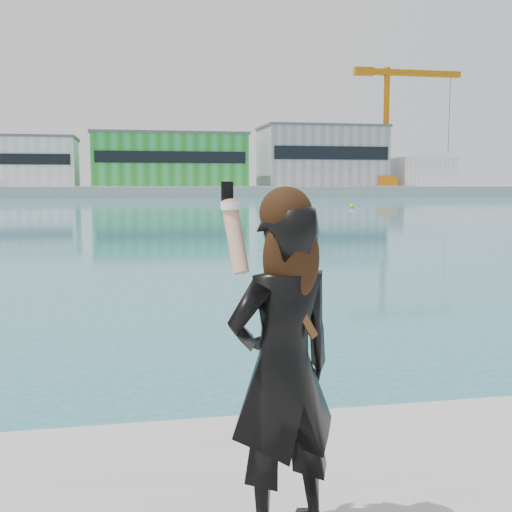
# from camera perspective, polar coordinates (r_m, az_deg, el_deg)

# --- Properties ---
(far_quay) EXTENTS (320.00, 40.00, 2.00)m
(far_quay) POSITION_cam_1_polar(r_m,az_deg,el_deg) (133.79, -11.21, 5.69)
(far_quay) COLOR #9E9E99
(far_quay) RESTS_ON ground
(warehouse_white) EXTENTS (24.48, 15.35, 9.50)m
(warehouse_white) POSITION_cam_1_polar(r_m,az_deg,el_deg) (133.60, -20.83, 7.87)
(warehouse_white) COLOR silver
(warehouse_white) RESTS_ON far_quay
(warehouse_green) EXTENTS (30.60, 16.36, 10.50)m
(warehouse_green) POSITION_cam_1_polar(r_m,az_deg,el_deg) (132.10, -7.75, 8.47)
(warehouse_green) COLOR green
(warehouse_green) RESTS_ON far_quay
(warehouse_grey_right) EXTENTS (25.50, 15.35, 12.50)m
(warehouse_grey_right) POSITION_cam_1_polar(r_m,az_deg,el_deg) (137.90, 5.79, 8.82)
(warehouse_grey_right) COLOR gray
(warehouse_grey_right) RESTS_ON far_quay
(ancillary_shed) EXTENTS (12.00, 10.00, 6.00)m
(ancillary_shed) POSITION_cam_1_polar(r_m,az_deg,el_deg) (143.98, 14.48, 7.25)
(ancillary_shed) COLOR silver
(ancillary_shed) RESTS_ON far_quay
(dock_crane) EXTENTS (23.00, 4.00, 24.00)m
(dock_crane) POSITION_cam_1_polar(r_m,az_deg,el_deg) (137.25, 11.96, 11.57)
(dock_crane) COLOR #C8690B
(dock_crane) RESTS_ON far_quay
(flagpole_right) EXTENTS (1.28, 0.16, 8.00)m
(flagpole_right) POSITION_cam_1_polar(r_m,az_deg,el_deg) (126.83, -1.11, 8.28)
(flagpole_right) COLOR silver
(flagpole_right) RESTS_ON far_quay
(buoy_near) EXTENTS (0.50, 0.50, 0.50)m
(buoy_near) POSITION_cam_1_polar(r_m,az_deg,el_deg) (68.81, 8.49, 4.26)
(buoy_near) COLOR #EAAF0C
(buoy_near) RESTS_ON ground
(woman) EXTENTS (0.73, 0.60, 1.82)m
(woman) POSITION_cam_1_polar(r_m,az_deg,el_deg) (3.29, 2.42, -9.21)
(woman) COLOR black
(woman) RESTS_ON near_quay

